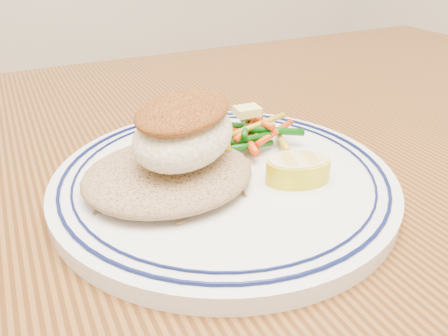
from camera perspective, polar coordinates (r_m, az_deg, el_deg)
dining_table at (r=0.46m, az=-3.85°, el=-11.87°), size 1.50×0.90×0.75m
plate at (r=0.38m, az=0.00°, el=-1.38°), size 0.30×0.30×0.02m
rice_pilaf at (r=0.36m, az=-7.30°, el=-0.34°), size 0.14×0.13×0.03m
fish_fillet at (r=0.35m, az=-5.28°, el=5.09°), size 0.13×0.12×0.05m
vegetable_pile at (r=0.42m, az=3.05°, el=4.50°), size 0.10×0.11×0.03m
butter_pat at (r=0.43m, az=3.05°, el=7.45°), size 0.03×0.02×0.01m
lemon_wedge at (r=0.37m, az=9.68°, el=0.01°), size 0.06×0.06×0.02m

